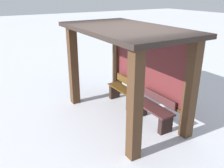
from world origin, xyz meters
TOP-DOWN VIEW (x-y plane):
  - ground_plane at (0.00, 0.00)m, footprint 60.00×60.00m
  - bus_shelter at (0.00, 0.17)m, footprint 3.33×1.91m
  - bench_left_inside at (-0.65, 0.44)m, footprint 1.10×0.35m
  - bench_center_inside at (0.65, 0.44)m, footprint 1.10×0.40m

SIDE VIEW (x-z plane):
  - ground_plane at x=0.00m, z-range 0.00..0.00m
  - bench_center_inside at x=0.65m, z-range -0.03..0.70m
  - bench_left_inside at x=-0.65m, z-range -0.03..0.71m
  - bus_shelter at x=0.00m, z-range 0.52..2.79m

